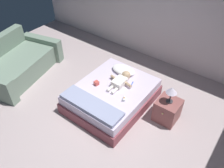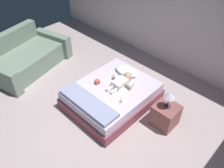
{
  "view_description": "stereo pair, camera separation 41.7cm",
  "coord_description": "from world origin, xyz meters",
  "px_view_note": "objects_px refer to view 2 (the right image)",
  "views": [
    {
      "loc": [
        2.0,
        -1.75,
        3.37
      ],
      "look_at": [
        -0.02,
        0.92,
        0.51
      ],
      "focal_mm": 36.24,
      "sensor_mm": 36.0,
      "label": 1
    },
    {
      "loc": [
        2.31,
        -1.48,
        3.37
      ],
      "look_at": [
        -0.02,
        0.92,
        0.51
      ],
      "focal_mm": 36.24,
      "sensor_mm": 36.0,
      "label": 2
    }
  ],
  "objects_px": {
    "lamp": "(170,96)",
    "toy_block": "(97,82)",
    "toothbrush": "(133,85)",
    "baby": "(122,81)",
    "couch": "(26,57)",
    "nightstand": "(165,115)",
    "baby_bottle": "(122,100)",
    "pillow": "(127,71)",
    "bed": "(112,96)"
  },
  "relations": [
    {
      "from": "toy_block",
      "to": "baby",
      "type": "bearing_deg",
      "value": 43.68
    },
    {
      "from": "lamp",
      "to": "baby_bottle",
      "type": "relative_size",
      "value": 2.83
    },
    {
      "from": "couch",
      "to": "toy_block",
      "type": "relative_size",
      "value": 20.7
    },
    {
      "from": "baby",
      "to": "nightstand",
      "type": "height_order",
      "value": "baby"
    },
    {
      "from": "bed",
      "to": "baby",
      "type": "bearing_deg",
      "value": 76.2
    },
    {
      "from": "nightstand",
      "to": "baby_bottle",
      "type": "relative_size",
      "value": 3.8
    },
    {
      "from": "nightstand",
      "to": "lamp",
      "type": "xyz_separation_m",
      "value": [
        0.0,
        0.0,
        0.49
      ]
    },
    {
      "from": "baby",
      "to": "lamp",
      "type": "relative_size",
      "value": 1.88
    },
    {
      "from": "nightstand",
      "to": "toothbrush",
      "type": "bearing_deg",
      "value": 174.93
    },
    {
      "from": "toy_block",
      "to": "baby_bottle",
      "type": "height_order",
      "value": "toy_block"
    },
    {
      "from": "nightstand",
      "to": "baby_bottle",
      "type": "height_order",
      "value": "baby_bottle"
    },
    {
      "from": "nightstand",
      "to": "toy_block",
      "type": "relative_size",
      "value": 4.52
    },
    {
      "from": "lamp",
      "to": "toy_block",
      "type": "distance_m",
      "value": 1.48
    },
    {
      "from": "pillow",
      "to": "baby",
      "type": "bearing_deg",
      "value": -61.45
    },
    {
      "from": "toothbrush",
      "to": "nightstand",
      "type": "xyz_separation_m",
      "value": [
        0.85,
        -0.07,
        -0.19
      ]
    },
    {
      "from": "bed",
      "to": "toy_block",
      "type": "xyz_separation_m",
      "value": [
        -0.31,
        -0.11,
        0.25
      ]
    },
    {
      "from": "couch",
      "to": "nightstand",
      "type": "bearing_deg",
      "value": 13.51
    },
    {
      "from": "bed",
      "to": "couch",
      "type": "bearing_deg",
      "value": -167.13
    },
    {
      "from": "bed",
      "to": "lamp",
      "type": "xyz_separation_m",
      "value": [
        1.09,
        0.29,
        0.51
      ]
    },
    {
      "from": "nightstand",
      "to": "toy_block",
      "type": "bearing_deg",
      "value": -163.98
    },
    {
      "from": "toothbrush",
      "to": "nightstand",
      "type": "distance_m",
      "value": 0.87
    },
    {
      "from": "bed",
      "to": "baby_bottle",
      "type": "xyz_separation_m",
      "value": [
        0.39,
        -0.14,
        0.24
      ]
    },
    {
      "from": "nightstand",
      "to": "lamp",
      "type": "height_order",
      "value": "lamp"
    },
    {
      "from": "bed",
      "to": "toothbrush",
      "type": "xyz_separation_m",
      "value": [
        0.24,
        0.37,
        0.22
      ]
    },
    {
      "from": "toy_block",
      "to": "couch",
      "type": "bearing_deg",
      "value": -168.19
    },
    {
      "from": "couch",
      "to": "baby_bottle",
      "type": "bearing_deg",
      "value": 8.43
    },
    {
      "from": "bed",
      "to": "nightstand",
      "type": "bearing_deg",
      "value": 14.91
    },
    {
      "from": "baby",
      "to": "lamp",
      "type": "distance_m",
      "value": 1.06
    },
    {
      "from": "toy_block",
      "to": "baby_bottle",
      "type": "bearing_deg",
      "value": -2.06
    },
    {
      "from": "baby",
      "to": "lamp",
      "type": "xyz_separation_m",
      "value": [
        1.03,
        0.05,
        0.23
      ]
    },
    {
      "from": "couch",
      "to": "pillow",
      "type": "bearing_deg",
      "value": 26.18
    },
    {
      "from": "toothbrush",
      "to": "toy_block",
      "type": "distance_m",
      "value": 0.73
    },
    {
      "from": "bed",
      "to": "baby",
      "type": "distance_m",
      "value": 0.37
    },
    {
      "from": "baby",
      "to": "toy_block",
      "type": "distance_m",
      "value": 0.5
    },
    {
      "from": "toothbrush",
      "to": "toy_block",
      "type": "relative_size",
      "value": 1.27
    },
    {
      "from": "pillow",
      "to": "nightstand",
      "type": "distance_m",
      "value": 1.27
    },
    {
      "from": "toothbrush",
      "to": "baby",
      "type": "bearing_deg",
      "value": -145.5
    },
    {
      "from": "pillow",
      "to": "lamp",
      "type": "height_order",
      "value": "lamp"
    },
    {
      "from": "couch",
      "to": "lamp",
      "type": "relative_size",
      "value": 6.14
    },
    {
      "from": "baby",
      "to": "baby_bottle",
      "type": "distance_m",
      "value": 0.5
    },
    {
      "from": "toothbrush",
      "to": "couch",
      "type": "height_order",
      "value": "couch"
    },
    {
      "from": "nightstand",
      "to": "baby_bottle",
      "type": "bearing_deg",
      "value": -148.86
    },
    {
      "from": "couch",
      "to": "lamp",
      "type": "height_order",
      "value": "couch"
    },
    {
      "from": "nightstand",
      "to": "couch",
      "type": "bearing_deg",
      "value": -166.49
    },
    {
      "from": "lamp",
      "to": "nightstand",
      "type": "bearing_deg",
      "value": -90.0
    },
    {
      "from": "bed",
      "to": "couch",
      "type": "xyz_separation_m",
      "value": [
        -2.39,
        -0.55,
        0.09
      ]
    },
    {
      "from": "nightstand",
      "to": "pillow",
      "type": "bearing_deg",
      "value": 167.01
    },
    {
      "from": "toothbrush",
      "to": "baby_bottle",
      "type": "distance_m",
      "value": 0.52
    },
    {
      "from": "nightstand",
      "to": "toy_block",
      "type": "height_order",
      "value": "toy_block"
    },
    {
      "from": "toy_block",
      "to": "toothbrush",
      "type": "bearing_deg",
      "value": 40.85
    }
  ]
}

